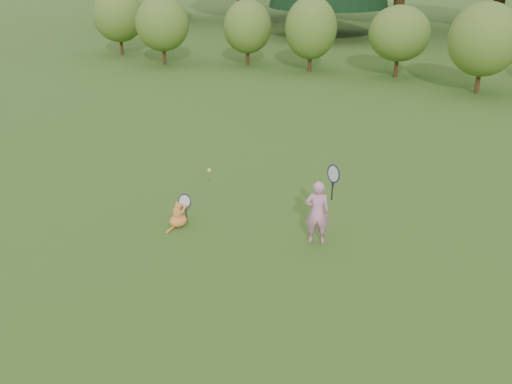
% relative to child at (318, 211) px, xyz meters
% --- Properties ---
extents(ground, '(100.00, 100.00, 0.00)m').
position_rel_child_xyz_m(ground, '(-1.23, -0.83, -0.55)').
color(ground, '#234B15').
rests_on(ground, ground).
extents(shrub_row, '(28.00, 3.00, 2.80)m').
position_rel_child_xyz_m(shrub_row, '(-1.23, 12.17, 0.85)').
color(shrub_row, '#506B21').
rests_on(shrub_row, ground).
extents(child, '(0.60, 0.38, 1.56)m').
position_rel_child_xyz_m(child, '(0.00, 0.00, 0.00)').
color(child, pink).
rests_on(child, ground).
extents(cat, '(0.42, 0.68, 0.58)m').
position_rel_child_xyz_m(cat, '(-2.30, -0.37, -0.32)').
color(cat, orange).
rests_on(cat, ground).
extents(tennis_ball, '(0.07, 0.07, 0.07)m').
position_rel_child_xyz_m(tennis_ball, '(-2.31, 0.77, 0.04)').
color(tennis_ball, yellow).
rests_on(tennis_ball, ground).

